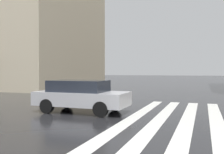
{
  "coord_description": "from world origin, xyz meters",
  "views": [
    {
      "loc": [
        -4.35,
        -0.5,
        1.8
      ],
      "look_at": [
        8.79,
        4.35,
        1.49
      ],
      "focal_mm": 39.97,
      "sensor_mm": 36.0,
      "label": 1
    }
  ],
  "objects": [
    {
      "name": "car_silver",
      "position": [
        5.5,
        4.6,
        0.76
      ],
      "size": [
        1.85,
        4.1,
        1.41
      ],
      "color": "#B7B7BC",
      "rests_on": "ground_plane"
    }
  ]
}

